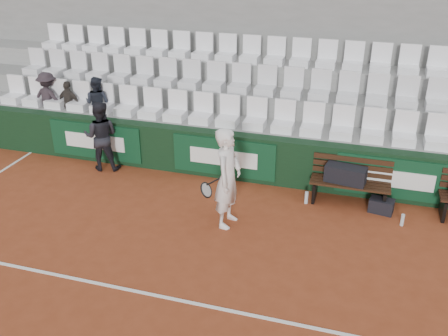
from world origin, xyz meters
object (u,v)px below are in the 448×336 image
spectator_b (67,85)px  spectator_c (95,84)px  sports_bag_ground (381,206)px  water_bottle_near (306,198)px  water_bottle_far (402,220)px  sports_bag_left (346,174)px  ball_kid (101,136)px  spectator_a (46,80)px  tennis_player (228,178)px  bench_left (349,193)px

spectator_b → spectator_c: bearing=-172.8°
sports_bag_ground → water_bottle_near: 1.40m
sports_bag_ground → water_bottle_far: 0.53m
sports_bag_left → ball_kid: 5.20m
water_bottle_near → spectator_b: bearing=168.6°
sports_bag_left → sports_bag_ground: size_ratio=1.73×
water_bottle_far → ball_kid: (-6.29, 0.58, 0.66)m
water_bottle_far → spectator_a: (-8.13, 1.48, 1.51)m
water_bottle_far → tennis_player: (-3.03, -0.82, 0.80)m
water_bottle_near → ball_kid: (-4.52, 0.27, 0.65)m
tennis_player → ball_kid: (-3.26, 1.40, -0.14)m
water_bottle_far → tennis_player: size_ratio=0.12×
spectator_b → sports_bag_ground: bearing=178.5°
sports_bag_ground → bench_left: bearing=164.8°
ball_kid → spectator_c: (-0.54, 0.90, 0.85)m
sports_bag_left → water_bottle_near: (-0.67, -0.23, -0.49)m
spectator_c → sports_bag_left: bearing=171.9°
water_bottle_far → tennis_player: bearing=-164.8°
water_bottle_far → spectator_c: spectator_c is taller
sports_bag_ground → spectator_c: 6.72m
sports_bag_ground → tennis_player: (-2.66, -1.20, 0.78)m
tennis_player → spectator_c: 4.50m
bench_left → sports_bag_left: 0.40m
bench_left → water_bottle_far: (0.99, -0.55, -0.11)m
sports_bag_left → spectator_b: size_ratio=0.70×
sports_bag_left → water_bottle_far: 1.32m
bench_left → tennis_player: (-2.04, -1.37, 0.69)m
sports_bag_ground → spectator_a: size_ratio=0.35×
water_bottle_near → spectator_a: 6.64m
water_bottle_near → spectator_a: size_ratio=0.20×
water_bottle_near → spectator_c: spectator_c is taller
bench_left → spectator_b: size_ratio=1.39×
sports_bag_left → tennis_player: (-1.94, -1.36, 0.30)m
bench_left → water_bottle_near: 0.82m
tennis_player → spectator_b: size_ratio=1.70×
sports_bag_left → ball_kid: ball_kid is taller
sports_bag_ground → spectator_c: spectator_c is taller
water_bottle_near → tennis_player: bearing=-138.2°
bench_left → spectator_b: spectator_b is taller
sports_bag_left → water_bottle_far: sports_bag_left is taller
sports_bag_ground → tennis_player: 3.02m
spectator_a → tennis_player: bearing=161.7°
sports_bag_left → spectator_c: (-5.74, 0.94, 1.01)m
bench_left → sports_bag_left: bearing=-175.9°
sports_bag_ground → ball_kid: size_ratio=0.28×
sports_bag_left → spectator_a: bearing=172.4°
sports_bag_ground → spectator_a: spectator_a is taller
sports_bag_left → spectator_b: (-6.49, 0.94, 0.93)m
water_bottle_far → spectator_b: bearing=168.9°
bench_left → tennis_player: size_ratio=0.82×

